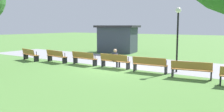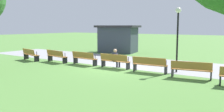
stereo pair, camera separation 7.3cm
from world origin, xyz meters
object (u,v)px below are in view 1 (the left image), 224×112
lamp_post (178,27)px  kiosk (118,39)px  bench_5 (191,69)px  bench_3 (115,61)px  bench_4 (150,64)px  bench_1 (56,56)px  bench_0 (30,54)px  person_seated (116,58)px  bench_2 (84,58)px

lamp_post → kiosk: 10.97m
kiosk → bench_5: bearing=-52.0°
bench_3 → bench_5: (4.84, -0.36, 0.00)m
bench_4 → kiosk: size_ratio=0.45×
bench_3 → bench_5: bearing=-4.3°
bench_1 → kiosk: (-0.01, 8.16, 0.89)m
bench_0 → bench_1: bearing=23.6°
bench_4 → person_seated: bearing=170.2°
kiosk → person_seated: bearing=-69.5°
bench_2 → bench_5: size_ratio=0.99×
bench_1 → person_seated: bearing=14.6°
bench_0 → person_seated: person_seated is taller
bench_4 → person_seated: (-2.43, 0.24, 0.16)m
lamp_post → person_seated: bearing=-167.9°
lamp_post → bench_4: bearing=-139.7°
person_seated → kiosk: bearing=122.3°
bench_1 → person_seated: (4.83, 0.51, 0.16)m
bench_3 → person_seated: person_seated is taller
bench_1 → bench_3: 4.85m
bench_3 → kiosk: (-4.84, 7.80, 0.89)m
bench_3 → bench_4: 2.43m
bench_0 → lamp_post: 11.18m
person_seated → kiosk: 9.09m
bench_0 → bench_4: same height
bench_4 → lamp_post: bearing=36.0°
bench_1 → bench_5: bearing=8.6°
lamp_post → bench_5: bearing=-46.7°
kiosk → bench_4: bearing=-59.2°
bench_1 → lamp_post: size_ratio=0.55×
bench_0 → bench_4: (9.65, 0.72, 0.00)m
bench_4 → lamp_post: lamp_post is taller
bench_1 → person_seated: 4.86m
bench_1 → kiosk: bearing=98.7°
bench_5 → lamp_post: size_ratio=0.55×
bench_5 → person_seated: size_ratio=1.69×
bench_3 → lamp_post: 4.29m
bench_0 → bench_4: size_ratio=1.01×
bench_4 → lamp_post: size_ratio=0.55×
bench_0 → person_seated: bearing=20.5°
bench_5 → bench_1: bearing=171.4°
bench_3 → bench_4: same height
bench_1 → person_seated: size_ratio=1.69×
bench_1 → kiosk: size_ratio=0.46×
person_seated → bench_1: bearing=-174.0°
bench_3 → bench_5: same height
bench_0 → bench_1: size_ratio=1.00×
lamp_post → kiosk: lamp_post is taller
bench_1 → lamp_post: lamp_post is taller
bench_5 → kiosk: bearing=131.3°
bench_3 → bench_2: bearing=-177.9°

